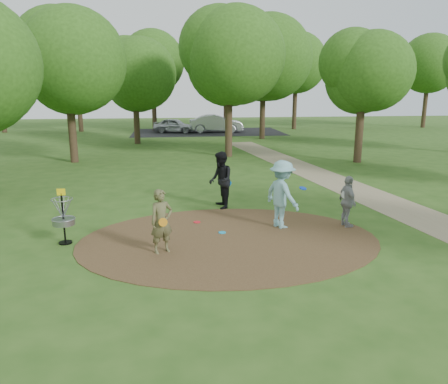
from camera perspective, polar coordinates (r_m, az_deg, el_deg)
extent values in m
plane|color=#2D5119|center=(12.30, 0.69, -6.29)|extent=(100.00, 100.00, 0.00)
cylinder|color=#47301C|center=(12.30, 0.69, -6.25)|extent=(8.40, 8.40, 0.02)
cube|color=#8C7A5B|center=(16.24, 23.04, -2.43)|extent=(7.55, 39.89, 0.01)
cube|color=black|center=(41.83, -2.17, 7.84)|extent=(14.00, 8.00, 0.01)
imported|color=brown|center=(11.25, -8.15, -3.85)|extent=(0.73, 0.63, 1.68)
cylinder|color=orange|center=(11.03, -7.96, -3.94)|extent=(0.22, 0.04, 0.22)
imported|color=#82BDC3|center=(13.22, 7.59, -0.31)|extent=(1.28, 1.54, 2.07)
cylinder|color=#0C3BD0|center=(13.36, 10.27, 0.49)|extent=(0.30, 0.30, 0.08)
imported|color=black|center=(15.25, -0.44, 1.55)|extent=(0.83, 1.03, 2.00)
cylinder|color=#0D7ADE|center=(15.32, 0.57, 1.18)|extent=(0.23, 0.09, 0.22)
imported|color=#98989A|center=(13.73, 15.84, -1.22)|extent=(0.46, 0.96, 1.59)
cylinder|color=white|center=(13.61, 15.45, -0.38)|extent=(0.23, 0.11, 0.22)
cylinder|color=#1AA0D2|center=(12.83, -0.25, -5.31)|extent=(0.22, 0.22, 0.02)
cylinder|color=red|center=(13.82, -3.55, -3.93)|extent=(0.22, 0.22, 0.02)
imported|color=#AFB2B7|center=(41.49, -6.48, 8.63)|extent=(4.20, 2.71, 1.33)
imported|color=#ADADB5|center=(41.39, -1.04, 8.92)|extent=(5.12, 2.11, 1.65)
cylinder|color=black|center=(12.62, -20.22, -3.42)|extent=(0.05, 0.05, 1.35)
cylinder|color=black|center=(12.82, -19.99, -6.23)|extent=(0.36, 0.36, 0.04)
cylinder|color=gray|center=(12.63, -20.20, -3.66)|extent=(0.60, 0.60, 0.16)
torus|color=gray|center=(12.61, -20.23, -3.31)|extent=(0.63, 0.63, 0.03)
torus|color=gray|center=(12.47, -20.44, -0.89)|extent=(0.58, 0.58, 0.02)
cube|color=yellow|center=(12.43, -20.51, 0.00)|extent=(0.22, 0.02, 0.18)
cylinder|color=#332316|center=(26.13, -19.22, 7.82)|extent=(0.44, 0.44, 3.80)
sphere|color=#284E14|center=(26.06, -19.83, 15.40)|extent=(5.67, 5.67, 5.67)
cylinder|color=#332316|center=(26.79, 0.61, 9.10)|extent=(0.44, 0.44, 4.18)
sphere|color=#284E14|center=(26.75, 0.63, 16.93)|extent=(5.70, 5.70, 5.70)
cylinder|color=#332316|center=(25.85, 17.26, 7.70)|extent=(0.44, 0.44, 3.61)
sphere|color=#284E14|center=(25.74, 17.74, 14.33)|extent=(4.32, 4.32, 4.32)
cylinder|color=#332316|center=(33.64, -11.34, 9.11)|extent=(0.44, 0.44, 3.42)
sphere|color=#284E14|center=(33.56, -11.60, 14.50)|extent=(5.29, 5.29, 5.29)
cylinder|color=#332316|center=(36.32, 5.05, 10.38)|extent=(0.44, 0.44, 4.37)
sphere|color=#284E14|center=(36.32, 5.19, 16.76)|extent=(6.77, 6.77, 6.77)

